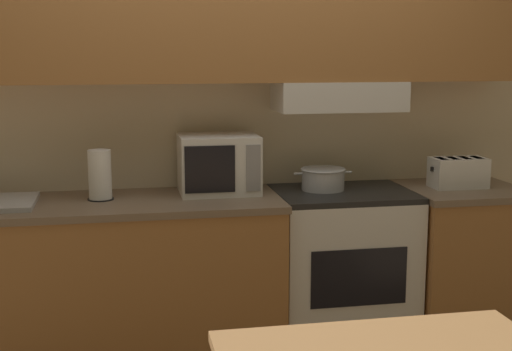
{
  "coord_description": "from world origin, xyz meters",
  "views": [
    {
      "loc": [
        -0.59,
        -3.91,
        1.65
      ],
      "look_at": [
        0.05,
        -0.56,
        1.04
      ],
      "focal_mm": 50.0,
      "sensor_mm": 36.0,
      "label": 1
    }
  ],
  "objects": [
    {
      "name": "wall_back",
      "position": [
        0.01,
        -0.07,
        1.56
      ],
      "size": [
        5.56,
        0.38,
        2.55
      ],
      "color": "beige",
      "rests_on": "ground_plane"
    },
    {
      "name": "paper_towel_roll",
      "position": [
        -0.7,
        -0.27,
        1.02
      ],
      "size": [
        0.13,
        0.13,
        0.26
      ],
      "color": "black",
      "rests_on": "lower_counter_main"
    },
    {
      "name": "lower_counter_main",
      "position": [
        -0.69,
        -0.31,
        0.45
      ],
      "size": [
        1.81,
        0.64,
        0.89
      ],
      "color": "#A36B38",
      "rests_on": "ground_plane"
    },
    {
      "name": "ground_plane",
      "position": [
        0.0,
        0.0,
        0.0
      ],
      "size": [
        16.0,
        16.0,
        0.0
      ],
      "primitive_type": "plane",
      "color": "#7F664C"
    },
    {
      "name": "toaster",
      "position": [
        1.24,
        -0.31,
        0.98
      ],
      "size": [
        0.31,
        0.17,
        0.17
      ],
      "color": "silver",
      "rests_on": "lower_counter_right_stub"
    },
    {
      "name": "stove_range",
      "position": [
        0.59,
        -0.29,
        0.45
      ],
      "size": [
        0.73,
        0.58,
        0.89
      ],
      "color": "silver",
      "rests_on": "ground_plane"
    },
    {
      "name": "lower_counter_right_stub",
      "position": [
        1.27,
        -0.31,
        0.45
      ],
      "size": [
        0.64,
        0.64,
        0.89
      ],
      "color": "#A36B38",
      "rests_on": "ground_plane"
    },
    {
      "name": "cooking_pot",
      "position": [
        0.48,
        -0.23,
        0.96
      ],
      "size": [
        0.32,
        0.24,
        0.12
      ],
      "color": "#B7BABF",
      "rests_on": "stove_range"
    },
    {
      "name": "microwave",
      "position": [
        -0.08,
        -0.2,
        1.05
      ],
      "size": [
        0.41,
        0.34,
        0.31
      ],
      "color": "silver",
      "rests_on": "lower_counter_main"
    }
  ]
}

